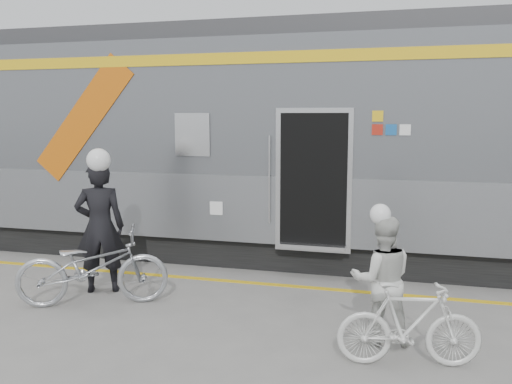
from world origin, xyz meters
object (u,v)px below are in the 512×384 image
(man, at_px, (100,227))
(bicycle_left, at_px, (93,267))
(bicycle_right, at_px, (409,325))
(woman, at_px, (382,280))

(man, xyz_separation_m, bicycle_left, (0.20, -0.55, -0.43))
(bicycle_left, xyz_separation_m, bicycle_right, (4.12, -0.80, -0.09))
(man, xyz_separation_m, bicycle_right, (4.32, -1.35, -0.52))
(man, distance_m, bicycle_right, 4.56)
(bicycle_right, bearing_deg, man, 61.61)
(bicycle_left, distance_m, woman, 3.84)
(bicycle_left, bearing_deg, bicycle_right, -125.30)
(man, relative_size, woman, 1.32)
(bicycle_left, height_order, woman, woman)
(bicycle_left, relative_size, bicycle_right, 1.37)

